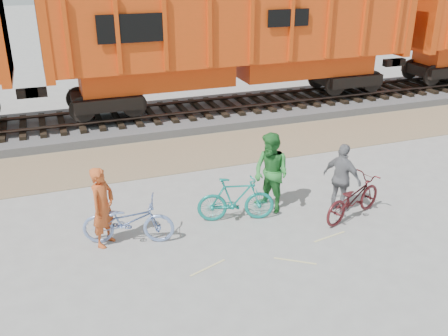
{
  "coord_description": "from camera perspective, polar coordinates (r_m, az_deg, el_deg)",
  "views": [
    {
      "loc": [
        -3.65,
        -8.99,
        5.96
      ],
      "look_at": [
        0.2,
        1.5,
        1.13
      ],
      "focal_mm": 40.0,
      "sensor_mm": 36.0,
      "label": 1
    }
  ],
  "objects": [
    {
      "name": "bicycle_blue",
      "position": [
        11.25,
        -10.9,
        -5.94
      ],
      "size": [
        2.14,
        1.3,
        1.06
      ],
      "primitive_type": "imported",
      "rotation": [
        0.0,
        0.0,
        1.25
      ],
      "color": "#7B94CE",
      "rests_on": "ground"
    },
    {
      "name": "hopper_car_center",
      "position": [
        19.55,
        1.3,
        14.68
      ],
      "size": [
        14.0,
        3.13,
        4.65
      ],
      "color": "black",
      "rests_on": "track"
    },
    {
      "name": "bicycle_teal",
      "position": [
        11.91,
        1.37,
        -3.6
      ],
      "size": [
        1.93,
        0.97,
        1.12
      ],
      "primitive_type": "imported",
      "rotation": [
        0.0,
        0.0,
        1.32
      ],
      "color": "#15887C",
      "rests_on": "ground"
    },
    {
      "name": "bicycle_maroon",
      "position": [
        12.45,
        14.54,
        -3.36
      ],
      "size": [
        2.09,
        1.33,
        1.04
      ],
      "primitive_type": "imported",
      "rotation": [
        0.0,
        0.0,
        1.93
      ],
      "color": "#4F181B",
      "rests_on": "ground"
    },
    {
      "name": "gravel_strip",
      "position": [
        16.08,
        -5.59,
        1.55
      ],
      "size": [
        120.0,
        3.0,
        0.02
      ],
      "primitive_type": "cube",
      "color": "#9B8360",
      "rests_on": "ground"
    },
    {
      "name": "person_man",
      "position": [
        12.25,
        5.4,
        -0.58
      ],
      "size": [
        1.08,
        1.2,
        2.01
      ],
      "primitive_type": "imported",
      "rotation": [
        0.0,
        0.0,
        -1.17
      ],
      "color": "#2B7E33",
      "rests_on": "ground"
    },
    {
      "name": "track",
      "position": [
        19.16,
        -8.37,
        6.49
      ],
      "size": [
        120.0,
        2.6,
        0.24
      ],
      "color": "black",
      "rests_on": "ballast_bed"
    },
    {
      "name": "ballast_bed",
      "position": [
        19.25,
        -8.32,
        5.57
      ],
      "size": [
        120.0,
        4.0,
        0.3
      ],
      "primitive_type": "cube",
      "color": "slate",
      "rests_on": "ground"
    },
    {
      "name": "ground",
      "position": [
        11.39,
        1.68,
        -8.2
      ],
      "size": [
        120.0,
        120.0,
        0.0
      ],
      "primitive_type": "plane",
      "color": "#9E9E99",
      "rests_on": "ground"
    },
    {
      "name": "person_woman",
      "position": [
        12.54,
        13.33,
        -1.16
      ],
      "size": [
        0.83,
        1.13,
        1.77
      ],
      "primitive_type": "imported",
      "rotation": [
        0.0,
        0.0,
        2.01
      ],
      "color": "slate",
      "rests_on": "ground"
    },
    {
      "name": "person_solo",
      "position": [
        11.11,
        -13.68,
        -4.36
      ],
      "size": [
        0.77,
        0.79,
        1.83
      ],
      "primitive_type": "imported",
      "rotation": [
        0.0,
        0.0,
        0.83
      ],
      "color": "#C14F21",
      "rests_on": "ground"
    }
  ]
}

